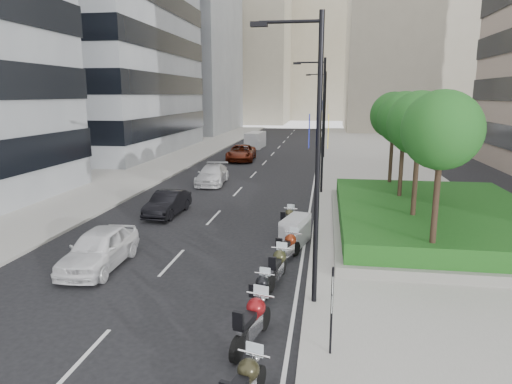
% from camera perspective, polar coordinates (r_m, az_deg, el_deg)
% --- Properties ---
extents(ground, '(160.00, 160.00, 0.00)m').
position_cam_1_polar(ground, '(15.08, -9.99, -14.31)').
color(ground, black).
rests_on(ground, ground).
extents(sidewalk_right, '(10.00, 100.00, 0.15)m').
position_cam_1_polar(sidewalk_right, '(43.49, 14.57, 2.97)').
color(sidewalk_right, '#9E9B93').
rests_on(sidewalk_right, ground).
extents(sidewalk_left, '(8.00, 100.00, 0.15)m').
position_cam_1_polar(sidewalk_left, '(46.31, -12.28, 3.62)').
color(sidewalk_left, '#9E9B93').
rests_on(sidewalk_left, ground).
extents(lane_edge, '(0.12, 100.00, 0.01)m').
position_cam_1_polar(lane_edge, '(43.28, 7.56, 3.12)').
color(lane_edge, silver).
rests_on(lane_edge, ground).
extents(lane_centre, '(0.12, 100.00, 0.01)m').
position_cam_1_polar(lane_centre, '(43.69, 0.72, 3.31)').
color(lane_centre, silver).
rests_on(lane_centre, ground).
extents(building_grey_far, '(22.00, 26.00, 30.00)m').
position_cam_1_polar(building_grey_far, '(87.93, -10.71, 17.31)').
color(building_grey_far, gray).
rests_on(building_grey_far, ground).
extents(building_cream_right, '(28.00, 24.00, 36.00)m').
position_cam_1_polar(building_cream_right, '(95.06, 20.33, 18.21)').
color(building_cream_right, '#B7AD93').
rests_on(building_cream_right, ground).
extents(building_cream_left, '(26.00, 24.00, 34.00)m').
position_cam_1_polar(building_cream_left, '(115.45, -2.66, 17.19)').
color(building_cream_left, '#B7AD93').
rests_on(building_cream_left, ground).
extents(building_cream_centre, '(30.00, 24.00, 38.00)m').
position_cam_1_polar(building_cream_centre, '(133.35, 7.99, 17.27)').
color(building_cream_centre, '#B7AD93').
rests_on(building_cream_centre, ground).
extents(planter, '(10.00, 14.00, 0.40)m').
position_cam_1_polar(planter, '(24.24, 21.52, -3.88)').
color(planter, gray).
rests_on(planter, sidewalk_right).
extents(hedge, '(9.40, 13.40, 0.80)m').
position_cam_1_polar(hedge, '(24.09, 21.63, -2.50)').
color(hedge, '#124012').
rests_on(hedge, planter).
extents(tree_0, '(2.80, 2.80, 6.30)m').
position_cam_1_polar(tree_0, '(17.26, 22.21, 7.10)').
color(tree_0, '#332319').
rests_on(tree_0, planter).
extents(tree_1, '(2.80, 2.80, 6.30)m').
position_cam_1_polar(tree_1, '(21.17, 19.75, 8.04)').
color(tree_1, '#332319').
rests_on(tree_1, planter).
extents(tree_2, '(2.80, 2.80, 6.30)m').
position_cam_1_polar(tree_2, '(25.10, 18.06, 8.67)').
color(tree_2, '#332319').
rests_on(tree_2, planter).
extents(tree_3, '(2.80, 2.80, 6.30)m').
position_cam_1_polar(tree_3, '(29.05, 16.82, 9.13)').
color(tree_3, '#332319').
rests_on(tree_3, planter).
extents(lamp_post_0, '(2.34, 0.45, 9.00)m').
position_cam_1_polar(lamp_post_0, '(13.85, 7.14, 5.39)').
color(lamp_post_0, black).
rests_on(lamp_post_0, ground).
extents(lamp_post_1, '(2.34, 0.45, 9.00)m').
position_cam_1_polar(lamp_post_1, '(30.80, 8.12, 8.99)').
color(lamp_post_1, black).
rests_on(lamp_post_1, ground).
extents(lamp_post_2, '(2.34, 0.45, 9.00)m').
position_cam_1_polar(lamp_post_2, '(48.78, 8.43, 10.07)').
color(lamp_post_2, black).
rests_on(lamp_post_2, ground).
extents(parking_sign, '(0.06, 0.32, 2.50)m').
position_cam_1_polar(parking_sign, '(11.95, 9.45, -13.90)').
color(parking_sign, black).
rests_on(parking_sign, ground).
extents(motorcycle_1, '(0.94, 2.43, 1.23)m').
position_cam_1_polar(motorcycle_1, '(12.79, -0.50, -15.90)').
color(motorcycle_1, black).
rests_on(motorcycle_1, ground).
extents(motorcycle_2, '(0.67, 1.99, 1.00)m').
position_cam_1_polar(motorcycle_2, '(14.77, 0.51, -12.42)').
color(motorcycle_2, black).
rests_on(motorcycle_2, ground).
extents(motorcycle_3, '(0.76, 2.26, 1.13)m').
position_cam_1_polar(motorcycle_3, '(16.67, 2.75, -9.23)').
color(motorcycle_3, black).
rests_on(motorcycle_3, ground).
extents(motorcycle_4, '(1.04, 2.08, 1.10)m').
position_cam_1_polar(motorcycle_4, '(18.68, 3.99, -6.93)').
color(motorcycle_4, black).
rests_on(motorcycle_4, ground).
extents(motorcycle_5, '(1.35, 2.26, 1.28)m').
position_cam_1_polar(motorcycle_5, '(20.65, 4.93, -4.91)').
color(motorcycle_5, black).
rests_on(motorcycle_5, ground).
extents(motorcycle_6, '(0.76, 2.09, 1.05)m').
position_cam_1_polar(motorcycle_6, '(22.77, 3.98, -3.48)').
color(motorcycle_6, black).
rests_on(motorcycle_6, ground).
extents(car_a, '(1.98, 4.61, 1.55)m').
position_cam_1_polar(car_a, '(18.96, -19.01, -6.67)').
color(car_a, white).
rests_on(car_a, ground).
extents(car_b, '(1.63, 4.15, 1.35)m').
position_cam_1_polar(car_b, '(26.13, -11.00, -1.40)').
color(car_b, black).
rests_on(car_b, ground).
extents(car_c, '(2.29, 5.05, 1.43)m').
position_cam_1_polar(car_c, '(34.75, -5.49, 2.17)').
color(car_c, silver).
rests_on(car_c, ground).
extents(car_d, '(3.03, 5.95, 1.61)m').
position_cam_1_polar(car_d, '(47.08, -1.87, 4.92)').
color(car_d, '#601B0B').
rests_on(car_d, ground).
extents(delivery_van, '(2.18, 4.84, 1.97)m').
position_cam_1_polar(delivery_van, '(58.39, -0.12, 6.43)').
color(delivery_van, silver).
rests_on(delivery_van, ground).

